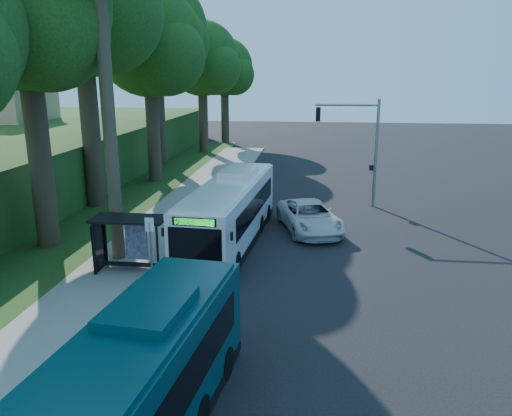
# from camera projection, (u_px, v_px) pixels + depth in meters

# --- Properties ---
(ground) EXTENTS (140.00, 140.00, 0.00)m
(ground) POSITION_uv_depth(u_px,v_px,m) (294.00, 256.00, 24.14)
(ground) COLOR black
(ground) RESTS_ON ground
(sidewalk) EXTENTS (4.50, 70.00, 0.12)m
(sidewalk) POSITION_uv_depth(u_px,v_px,m) (148.00, 249.00, 24.95)
(sidewalk) COLOR gray
(sidewalk) RESTS_ON ground
(red_curb) EXTENTS (0.25, 30.00, 0.13)m
(red_curb) POSITION_uv_depth(u_px,v_px,m) (170.00, 283.00, 20.85)
(red_curb) COLOR maroon
(red_curb) RESTS_ON ground
(grass_verge) EXTENTS (8.00, 70.00, 0.06)m
(grass_verge) POSITION_uv_depth(u_px,v_px,m) (84.00, 218.00, 30.39)
(grass_verge) COLOR #234719
(grass_verge) RESTS_ON ground
(bus_shelter) EXTENTS (3.20, 1.51, 2.55)m
(bus_shelter) POSITION_uv_depth(u_px,v_px,m) (125.00, 233.00, 21.75)
(bus_shelter) COLOR black
(bus_shelter) RESTS_ON ground
(stop_sign_pole) EXTENTS (0.35, 0.06, 3.17)m
(stop_sign_pole) POSITION_uv_depth(u_px,v_px,m) (151.00, 245.00, 19.41)
(stop_sign_pole) COLOR gray
(stop_sign_pole) RESTS_ON ground
(traffic_signal_pole) EXTENTS (4.10, 0.30, 7.00)m
(traffic_signal_pole) POSITION_uv_depth(u_px,v_px,m) (361.00, 139.00, 32.15)
(traffic_signal_pole) COLOR gray
(traffic_signal_pole) RESTS_ON ground
(tree_0) EXTENTS (8.40, 8.00, 15.70)m
(tree_0) POSITION_uv_depth(u_px,v_px,m) (25.00, 13.00, 22.61)
(tree_0) COLOR #382B1E
(tree_0) RESTS_ON ground
(tree_1) EXTENTS (10.50, 10.00, 18.26)m
(tree_1) POSITION_uv_depth(u_px,v_px,m) (82.00, 1.00, 29.99)
(tree_1) COLOR #382B1E
(tree_1) RESTS_ON ground
(tree_2) EXTENTS (8.82, 8.40, 15.12)m
(tree_2) POSITION_uv_depth(u_px,v_px,m) (150.00, 47.00, 38.08)
(tree_2) COLOR #382B1E
(tree_2) RESTS_ON ground
(tree_3) EXTENTS (10.08, 9.60, 17.28)m
(tree_3) POSITION_uv_depth(u_px,v_px,m) (156.00, 35.00, 45.58)
(tree_3) COLOR #382B1E
(tree_3) RESTS_ON ground
(tree_4) EXTENTS (8.40, 8.00, 14.14)m
(tree_4) POSITION_uv_depth(u_px,v_px,m) (203.00, 62.00, 53.56)
(tree_4) COLOR #382B1E
(tree_4) RESTS_ON ground
(tree_5) EXTENTS (7.35, 7.00, 12.86)m
(tree_5) POSITION_uv_depth(u_px,v_px,m) (225.00, 70.00, 61.32)
(tree_5) COLOR #382B1E
(tree_5) RESTS_ON ground
(white_bus) EXTENTS (3.38, 12.05, 3.55)m
(white_bus) POSITION_uv_depth(u_px,v_px,m) (231.00, 211.00, 25.54)
(white_bus) COLOR white
(white_bus) RESTS_ON ground
(pickup) EXTENTS (4.30, 6.41, 1.63)m
(pickup) POSITION_uv_depth(u_px,v_px,m) (309.00, 217.00, 27.82)
(pickup) COLOR silver
(pickup) RESTS_ON ground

